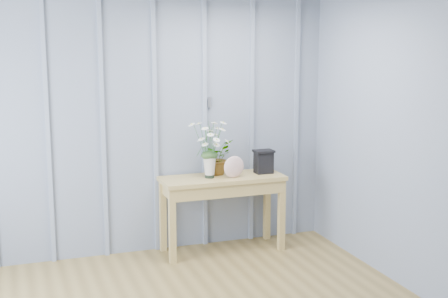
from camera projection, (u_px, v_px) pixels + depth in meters
name	position (u px, v px, depth m)	size (l,w,h in m)	color
room_shell	(161.00, 51.00, 4.55)	(4.00, 4.50, 2.50)	gray
sideboard	(222.00, 188.00, 6.07)	(1.20, 0.45, 0.75)	#A68B4B
daisy_vase	(209.00, 141.00, 5.93)	(0.40, 0.30, 0.57)	black
spider_plant	(217.00, 157.00, 6.13)	(0.30, 0.26, 0.34)	#223E1B
felt_disc_vessel	(234.00, 167.00, 5.98)	(0.21, 0.06, 0.21)	#9A5262
carved_box	(264.00, 161.00, 6.18)	(0.19, 0.15, 0.23)	black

